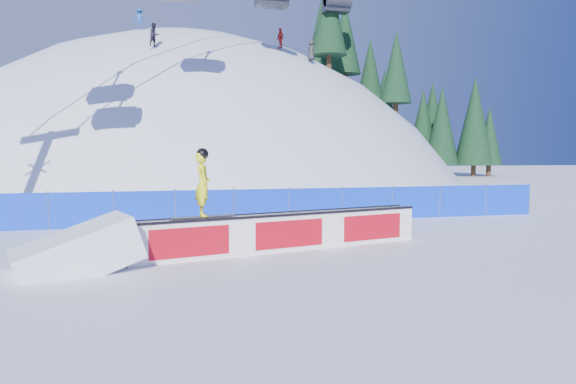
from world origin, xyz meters
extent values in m
plane|color=white|center=(0.00, 0.00, 0.00)|extent=(160.00, 160.00, 0.00)
sphere|color=white|center=(0.00, 42.00, -18.00)|extent=(64.00, 64.00, 64.00)
cylinder|color=#382616|center=(15.19, 41.11, 10.75)|extent=(0.50, 0.50, 1.40)
cone|color=black|center=(15.19, 41.11, 14.65)|extent=(2.90, 2.90, 6.60)
cylinder|color=#382616|center=(16.70, 40.05, 9.83)|extent=(0.50, 0.50, 1.40)
cone|color=black|center=(16.70, 40.05, 14.84)|extent=(3.89, 3.89, 8.83)
cylinder|color=#382616|center=(18.12, 40.19, 8.91)|extent=(0.50, 0.50, 1.40)
cone|color=black|center=(18.12, 40.19, 13.14)|extent=(3.19, 3.19, 7.25)
cylinder|color=#382616|center=(18.60, 36.85, 8.13)|extent=(0.50, 0.50, 1.40)
cone|color=black|center=(18.60, 36.85, 13.13)|extent=(3.87, 3.87, 8.81)
cylinder|color=#382616|center=(20.41, 40.51, 7.20)|extent=(0.50, 0.50, 1.40)
cone|color=black|center=(20.41, 40.51, 11.57)|extent=(3.32, 3.32, 7.54)
cylinder|color=#382616|center=(23.94, 38.71, 3.58)|extent=(0.50, 0.50, 1.40)
cone|color=black|center=(23.94, 38.71, 7.33)|extent=(2.77, 2.77, 6.29)
cylinder|color=#382616|center=(23.98, 41.48, 3.78)|extent=(0.50, 0.50, 1.40)
cone|color=black|center=(23.98, 41.48, 8.41)|extent=(3.54, 3.54, 8.05)
cylinder|color=#382616|center=(24.91, 38.68, 2.41)|extent=(0.50, 0.50, 1.40)
cone|color=black|center=(24.91, 38.68, 6.90)|extent=(3.42, 3.42, 7.78)
cylinder|color=#382616|center=(27.79, 42.38, 0.60)|extent=(0.50, 0.50, 1.40)
cone|color=black|center=(27.79, 42.38, 5.99)|extent=(4.21, 4.21, 9.57)
cylinder|color=#382616|center=(28.74, 43.03, 0.60)|extent=(0.50, 0.50, 1.40)
cone|color=black|center=(28.74, 43.03, 5.51)|extent=(3.79, 3.79, 8.62)
cylinder|color=#382616|center=(30.70, 37.61, 0.60)|extent=(0.50, 0.50, 1.40)
cone|color=black|center=(30.70, 37.61, 5.38)|extent=(3.68, 3.68, 8.37)
cube|color=#0933D7|center=(0.00, 4.50, 0.60)|extent=(22.00, 0.03, 1.20)
cylinder|color=#3B476A|center=(-7.00, 4.50, 0.65)|extent=(0.05, 0.05, 1.30)
cylinder|color=#3B476A|center=(-5.00, 4.50, 0.65)|extent=(0.05, 0.05, 1.30)
cylinder|color=#3B476A|center=(-3.00, 4.50, 0.65)|extent=(0.05, 0.05, 1.30)
cylinder|color=#3B476A|center=(-1.00, 4.50, 0.65)|extent=(0.05, 0.05, 1.30)
cylinder|color=#3B476A|center=(1.00, 4.50, 0.65)|extent=(0.05, 0.05, 1.30)
cylinder|color=#3B476A|center=(3.00, 4.50, 0.65)|extent=(0.05, 0.05, 1.30)
cylinder|color=#3B476A|center=(5.00, 4.50, 0.65)|extent=(0.05, 0.05, 1.30)
cylinder|color=#3B476A|center=(7.00, 4.50, 0.65)|extent=(0.05, 0.05, 1.30)
cylinder|color=#3B476A|center=(9.00, 4.50, 0.65)|extent=(0.05, 0.05, 1.30)
cylinder|color=#3B476A|center=(11.00, 4.50, 0.65)|extent=(0.05, 0.05, 1.30)
cube|color=white|center=(-0.59, -1.13, 0.45)|extent=(7.87, 2.55, 0.90)
cube|color=gray|center=(-0.59, -1.13, 0.92)|extent=(7.80, 2.56, 0.04)
cube|color=black|center=(-0.52, -1.38, 0.93)|extent=(7.75, 2.10, 0.06)
cube|color=black|center=(-0.66, -0.87, 0.93)|extent=(7.75, 2.10, 0.06)
cube|color=red|center=(-0.53, -1.38, 0.45)|extent=(7.36, 1.99, 0.68)
cube|color=red|center=(-0.66, -0.87, 0.45)|extent=(7.36, 1.99, 0.68)
cube|color=black|center=(-2.71, -1.69, 0.98)|extent=(1.57, 0.67, 0.03)
imported|color=#F5F71B|center=(-2.71, -1.69, 1.74)|extent=(0.39, 0.57, 1.50)
sphere|color=black|center=(-2.71, -1.69, 2.44)|extent=(0.28, 0.28, 0.28)
imported|color=black|center=(-3.03, 26.91, 10.88)|extent=(1.02, 0.97, 1.65)
imported|color=red|center=(7.10, 30.49, 11.83)|extent=(0.67, 1.04, 1.65)
imported|color=#1C4DA8|center=(-4.03, 34.67, 13.71)|extent=(1.19, 0.87, 1.65)
imported|color=#2B2B2B|center=(9.60, 30.00, 10.89)|extent=(0.88, 0.96, 1.65)
camera|label=1|loc=(-4.08, -14.79, 2.47)|focal=35.00mm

